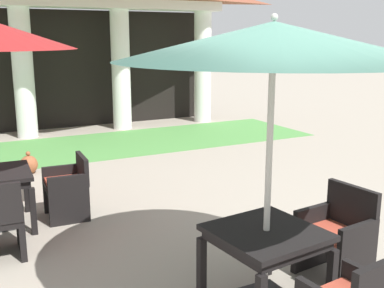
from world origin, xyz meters
name	(u,v)px	position (x,y,z in m)	size (l,w,h in m)	color
ground_plane	(296,287)	(0.00, 0.00, 0.00)	(60.00, 60.00, 0.00)	#9E9384
lawn_strip	(97,146)	(0.00, 6.84, 0.00)	(10.21, 2.68, 0.01)	#519347
patio_table_near_foreground	(266,241)	(-0.46, -0.11, 0.62)	(0.97, 0.97, 0.73)	black
patio_umbrella_near_foreground	(273,44)	(-0.46, -0.11, 2.32)	(2.60, 2.60, 2.56)	#2D2D2D
patio_chair_near_foreground_east	(337,237)	(0.48, -0.01, 0.43)	(0.60, 0.67, 0.93)	black
patio_chair_mid_left_east	(68,187)	(-1.52, 2.87, 0.41)	(0.56, 0.62, 0.83)	black
terracotta_urn	(29,164)	(-1.67, 5.26, 0.17)	(0.31, 0.31, 0.40)	#9E5633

